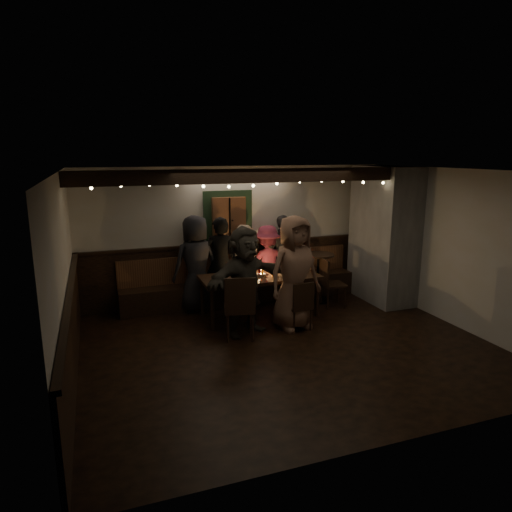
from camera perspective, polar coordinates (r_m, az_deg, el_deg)
name	(u,v)px	position (r m, az deg, el deg)	size (l,w,h in m)	color
room	(311,253)	(8.32, 6.92, 0.42)	(6.02, 5.01, 2.62)	black
dining_table	(260,279)	(8.01, 0.47, -2.92)	(2.07, 0.89, 0.90)	black
chair_near_left	(240,304)	(7.01, -2.05, -6.07)	(0.56, 0.56, 1.03)	black
chair_near_right	(301,303)	(7.45, 5.61, -5.90)	(0.40, 0.40, 0.83)	black
chair_end	(329,280)	(8.63, 9.11, -2.99)	(0.46, 0.46, 0.93)	black
high_top	(318,271)	(8.93, 7.80, -1.90)	(0.59, 0.59, 0.94)	black
person_a	(196,263)	(8.35, -7.52, -0.91)	(0.86, 0.56, 1.76)	black
person_b	(221,262)	(8.47, -4.44, -0.81)	(0.62, 0.41, 1.71)	black
person_c	(242,265)	(8.65, -1.71, -1.09)	(0.75, 0.58, 1.53)	#C1A992
person_d	(267,264)	(8.81, 1.42, -0.97)	(0.96, 0.55, 1.49)	maroon
person_e	(284,258)	(8.91, 3.47, -0.22)	(0.99, 0.41, 1.68)	#242427
person_f	(245,281)	(7.20, -1.40, -3.09)	(1.62, 0.52, 1.75)	#322D27
person_g	(294,273)	(7.42, 4.79, -2.11)	(0.92, 0.60, 1.88)	brown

